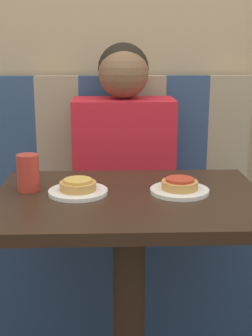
{
  "coord_description": "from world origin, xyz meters",
  "views": [
    {
      "loc": [
        -0.05,
        -1.31,
        1.18
      ],
      "look_at": [
        0.0,
        0.29,
        0.76
      ],
      "focal_mm": 50.0,
      "sensor_mm": 36.0,
      "label": 1
    }
  ],
  "objects_px": {
    "plate_left": "(78,192)",
    "drinking_cup": "(28,173)",
    "person": "(124,138)",
    "pizza_left": "(78,185)",
    "pizza_right": "(180,184)",
    "plate_right": "(180,191)"
  },
  "relations": [
    {
      "from": "person",
      "to": "plate_left",
      "type": "bearing_deg",
      "value": -105.39
    },
    {
      "from": "pizza_left",
      "to": "pizza_right",
      "type": "distance_m",
      "value": 0.3
    },
    {
      "from": "pizza_right",
      "to": "drinking_cup",
      "type": "xyz_separation_m",
      "value": [
        -0.46,
        0.04,
        0.03
      ]
    },
    {
      "from": "plate_right",
      "to": "pizza_left",
      "type": "xyz_separation_m",
      "value": [
        -0.3,
        -0.0,
        0.02
      ]
    },
    {
      "from": "pizza_right",
      "to": "drinking_cup",
      "type": "relative_size",
      "value": 0.97
    },
    {
      "from": "pizza_left",
      "to": "drinking_cup",
      "type": "bearing_deg",
      "value": 166.01
    },
    {
      "from": "plate_right",
      "to": "plate_left",
      "type": "bearing_deg",
      "value": 180.0
    },
    {
      "from": "person",
      "to": "pizza_left",
      "type": "bearing_deg",
      "value": -105.39
    },
    {
      "from": "person",
      "to": "pizza_right",
      "type": "distance_m",
      "value": 0.57
    },
    {
      "from": "person",
      "to": "plate_right",
      "type": "bearing_deg",
      "value": -74.61
    },
    {
      "from": "plate_right",
      "to": "person",
      "type": "bearing_deg",
      "value": 105.39
    },
    {
      "from": "person",
      "to": "plate_right",
      "type": "height_order",
      "value": "person"
    },
    {
      "from": "plate_left",
      "to": "plate_right",
      "type": "xyz_separation_m",
      "value": [
        0.3,
        0.0,
        0.0
      ]
    },
    {
      "from": "plate_right",
      "to": "pizza_right",
      "type": "distance_m",
      "value": 0.02
    },
    {
      "from": "plate_left",
      "to": "drinking_cup",
      "type": "relative_size",
      "value": 1.58
    },
    {
      "from": "plate_left",
      "to": "pizza_left",
      "type": "bearing_deg",
      "value": -90.0
    },
    {
      "from": "person",
      "to": "plate_left",
      "type": "distance_m",
      "value": 0.58
    },
    {
      "from": "drinking_cup",
      "to": "person",
      "type": "bearing_deg",
      "value": 59.4
    },
    {
      "from": "plate_right",
      "to": "drinking_cup",
      "type": "distance_m",
      "value": 0.46
    },
    {
      "from": "plate_left",
      "to": "pizza_left",
      "type": "height_order",
      "value": "pizza_left"
    },
    {
      "from": "person",
      "to": "pizza_left",
      "type": "relative_size",
      "value": 6.69
    },
    {
      "from": "pizza_left",
      "to": "pizza_right",
      "type": "bearing_deg",
      "value": 0.0
    }
  ]
}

